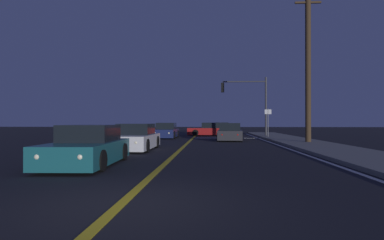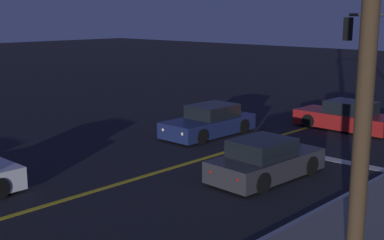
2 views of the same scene
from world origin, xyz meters
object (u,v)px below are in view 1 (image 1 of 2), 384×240
Objects in this scene: car_lead_oncoming_black at (222,128)px; utility_pole_right at (308,60)px; car_far_approaching_navy at (166,131)px; car_mid_block_white at (135,138)px; car_following_oncoming_teal at (88,148)px; car_side_waiting_charcoal at (230,133)px; traffic_signal_near_right at (249,97)px; car_parked_curb_red at (210,130)px; street_sign_corner at (268,119)px.

car_lead_oncoming_black is 0.44× the size of utility_pole_right.
utility_pole_right is (10.22, -6.92, 4.86)m from car_far_approaching_navy.
utility_pole_right is at bearing -155.50° from car_mid_block_white.
car_far_approaching_navy is at bearing -92.97° from car_following_oncoming_teal.
utility_pole_right is (4.84, -3.57, 4.86)m from car_side_waiting_charcoal.
car_following_oncoming_teal is 21.61m from traffic_signal_near_right.
car_far_approaching_navy is 0.80× the size of traffic_signal_near_right.
traffic_signal_near_right is at bearing -125.73° from car_parked_curb_red.
car_side_waiting_charcoal is 1.67× the size of street_sign_corner.
street_sign_corner reaches higher than car_far_approaching_navy.
traffic_signal_near_right reaches higher than car_lead_oncoming_black.
car_parked_curb_red is 8.69m from car_side_waiting_charcoal.
car_mid_block_white and car_side_waiting_charcoal have the same top height.
car_parked_curb_red and car_side_waiting_charcoal have the same top height.
car_side_waiting_charcoal is at bearing -113.85° from car_following_oncoming_teal.
car_following_oncoming_teal is (-5.54, -14.13, 0.00)m from car_side_waiting_charcoal.
car_parked_curb_red and car_following_oncoming_teal have the same top height.
car_following_oncoming_teal is (-0.20, -5.87, -0.00)m from car_mid_block_white.
car_lead_oncoming_black is (1.45, 6.89, 0.00)m from car_parked_curb_red.
street_sign_corner reaches higher than car_parked_curb_red.
car_far_approaching_navy is 6.34m from car_side_waiting_charcoal.
car_parked_curb_red is 5.62m from traffic_signal_near_right.
traffic_signal_near_right reaches higher than car_parked_curb_red.
utility_pole_right is (6.37, -12.13, 4.86)m from car_parked_curb_red.
traffic_signal_near_right reaches higher than car_mid_block_white.
street_sign_corner reaches higher than car_mid_block_white.
car_following_oncoming_teal is at bearing 170.83° from car_parked_curb_red.
street_sign_corner is at bearing -128.16° from car_mid_block_white.
car_parked_curb_red is 17.24m from car_mid_block_white.
traffic_signal_near_right is at bearing 105.83° from utility_pole_right.
traffic_signal_near_right is 3.71m from street_sign_corner.
car_lead_oncoming_black is 0.83× the size of traffic_signal_near_right.
car_following_oncoming_teal is 15.58m from utility_pole_right.
street_sign_corner is (-1.40, 6.57, -3.74)m from utility_pole_right.
utility_pole_right reaches higher than car_lead_oncoming_black.
utility_pole_right reaches higher than car_following_oncoming_teal.
car_far_approaching_navy is at bearing -111.81° from car_lead_oncoming_black.
car_lead_oncoming_black is 1.83× the size of street_sign_corner.
car_following_oncoming_teal is at bearing 68.82° from traffic_signal_near_right.
car_following_oncoming_teal is 1.80× the size of street_sign_corner.
car_lead_oncoming_black is 1.02× the size of car_following_oncoming_teal.
car_mid_block_white is 0.45× the size of utility_pole_right.
car_parked_curb_red is 0.81× the size of traffic_signal_near_right.
street_sign_corner is (8.82, -0.35, 1.12)m from car_far_approaching_navy.
car_parked_curb_red is 6.48m from car_far_approaching_navy.
car_side_waiting_charcoal is at bearing -123.09° from car_mid_block_white.
traffic_signal_near_right is (7.72, 19.93, 3.20)m from car_following_oncoming_teal.
car_side_waiting_charcoal is at bearing 69.37° from traffic_signal_near_right.
car_lead_oncoming_black is at bearing -113.38° from car_far_approaching_navy.
car_lead_oncoming_black is at bearing 105.79° from street_sign_corner.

